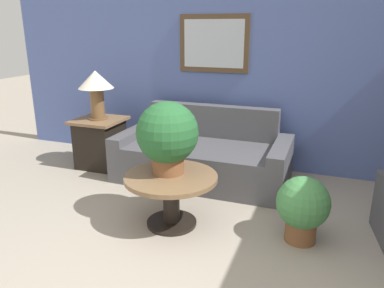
{
  "coord_description": "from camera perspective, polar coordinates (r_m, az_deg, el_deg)",
  "views": [
    {
      "loc": [
        0.88,
        -1.64,
        1.74
      ],
      "look_at": [
        -0.41,
        1.84,
        0.58
      ],
      "focal_mm": 35.0,
      "sensor_mm": 36.0,
      "label": 1
    }
  ],
  "objects": [
    {
      "name": "wall_back",
      "position": [
        4.7,
        9.55,
        11.86
      ],
      "size": [
        6.96,
        0.09,
        2.6
      ],
      "color": "#5166A8",
      "rests_on": "ground_plane"
    },
    {
      "name": "couch_main",
      "position": [
        4.44,
        1.72,
        -1.96
      ],
      "size": [
        1.99,
        0.97,
        0.82
      ],
      "color": "#4C4C51",
      "rests_on": "ground_plane"
    },
    {
      "name": "potted_plant_on_table",
      "position": [
        3.28,
        -3.76,
        1.36
      ],
      "size": [
        0.55,
        0.55,
        0.65
      ],
      "color": "brown",
      "rests_on": "coffee_table"
    },
    {
      "name": "table_lamp",
      "position": [
        4.8,
        -14.43,
        8.67
      ],
      "size": [
        0.44,
        0.44,
        0.61
      ],
      "color": "brown",
      "rests_on": "side_table"
    },
    {
      "name": "side_table",
      "position": [
        4.96,
        -13.79,
        0.26
      ],
      "size": [
        0.59,
        0.59,
        0.63
      ],
      "color": "black",
      "rests_on": "ground_plane"
    },
    {
      "name": "coffee_table",
      "position": [
        3.38,
        -3.2,
        -6.88
      ],
      "size": [
        0.83,
        0.83,
        0.48
      ],
      "color": "black",
      "rests_on": "ground_plane"
    },
    {
      "name": "potted_plant_floor",
      "position": [
        3.27,
        16.52,
        -9.08
      ],
      "size": [
        0.44,
        0.44,
        0.57
      ],
      "color": "brown",
      "rests_on": "ground_plane"
    }
  ]
}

